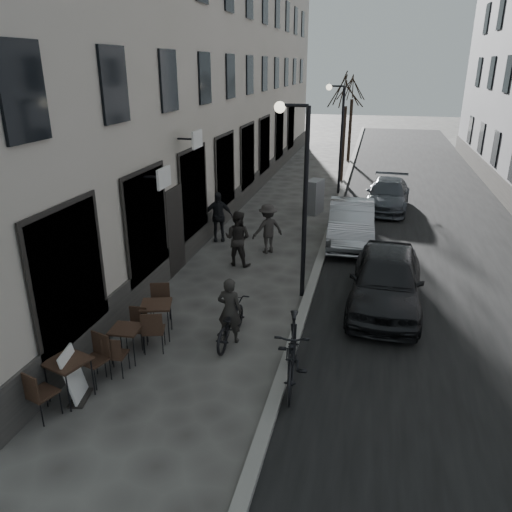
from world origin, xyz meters
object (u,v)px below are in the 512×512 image
at_px(bistro_set_a, 69,375).
at_px(bicycle, 230,322).
at_px(utility_cabinet, 314,197).
at_px(pedestrian_far, 218,217).
at_px(pedestrian_near, 238,238).
at_px(moped, 292,352).
at_px(bistro_set_b, 127,340).
at_px(pedestrian_mid, 268,229).
at_px(car_far, 388,195).
at_px(tree_far, 353,86).
at_px(bistro_set_c, 157,317).
at_px(car_near, 386,280).
at_px(tree_near, 346,91).
at_px(car_mid, 351,223).
at_px(streetlamp_near, 299,181).
at_px(streetlamp_far, 338,127).
at_px(sign_board, 75,380).

distance_m(bistro_set_a, bicycle, 3.58).
bearing_deg(utility_cabinet, pedestrian_far, -108.24).
bearing_deg(bicycle, pedestrian_near, -75.09).
xyz_separation_m(pedestrian_near, moped, (2.69, -5.76, -0.20)).
distance_m(bistro_set_b, pedestrian_mid, 7.25).
distance_m(bistro_set_a, moped, 4.22).
height_order(bistro_set_a, car_far, car_far).
xyz_separation_m(tree_far, bistro_set_a, (-3.45, -26.50, -4.15)).
xyz_separation_m(tree_far, bistro_set_c, (-2.83, -23.96, -4.16)).
xyz_separation_m(bicycle, car_far, (3.54, 12.38, 0.16)).
bearing_deg(car_far, pedestrian_far, -130.99).
relative_size(tree_far, pedestrian_mid, 3.40).
height_order(bistro_set_b, pedestrian_far, pedestrian_far).
relative_size(bicycle, car_near, 0.41).
bearing_deg(tree_near, bistro_set_a, -99.55).
bearing_deg(moped, bicycle, 136.36).
height_order(bicycle, car_mid, car_mid).
bearing_deg(pedestrian_mid, moped, 67.36).
bearing_deg(streetlamp_near, car_far, 75.59).
distance_m(streetlamp_far, utility_cabinet, 4.57).
distance_m(streetlamp_far, car_mid, 7.73).
height_order(streetlamp_near, bistro_set_b, streetlamp_near).
height_order(streetlamp_near, utility_cabinet, streetlamp_near).
xyz_separation_m(tree_near, car_far, (2.40, -5.38, -4.03)).
bearing_deg(car_far, streetlamp_near, -99.73).
distance_m(bicycle, pedestrian_far, 7.04).
relative_size(bistro_set_a, moped, 0.77).
bearing_deg(bistro_set_c, utility_cabinet, 61.55).
relative_size(tree_far, bistro_set_a, 3.28).
relative_size(streetlamp_far, bistro_set_c, 2.95).
distance_m(tree_far, car_mid, 16.75).
bearing_deg(pedestrian_far, bistro_set_b, -105.32).
distance_m(bistro_set_a, bistro_set_b, 1.55).
xyz_separation_m(bistro_set_b, moped, (3.55, 0.00, 0.23)).
distance_m(car_far, moped, 13.75).
xyz_separation_m(tree_far, car_far, (2.40, -11.38, -4.03)).
height_order(pedestrian_near, car_far, pedestrian_near).
bearing_deg(bistro_set_b, pedestrian_far, 88.63).
xyz_separation_m(bistro_set_c, car_near, (5.11, 2.81, 0.25)).
xyz_separation_m(streetlamp_near, sign_board, (-3.29, -5.48, -2.74)).
xyz_separation_m(tree_near, car_near, (2.28, -15.15, -3.91)).
distance_m(bistro_set_b, utility_cabinet, 12.42).
relative_size(pedestrian_mid, moped, 0.74).
height_order(pedestrian_mid, car_far, pedestrian_mid).
bearing_deg(tree_far, car_near, -83.84).
bearing_deg(sign_board, pedestrian_mid, 66.61).
bearing_deg(pedestrian_mid, tree_near, -135.89).
relative_size(streetlamp_near, car_near, 1.15).
relative_size(streetlamp_near, pedestrian_near, 2.90).
relative_size(sign_board, bicycle, 0.57).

